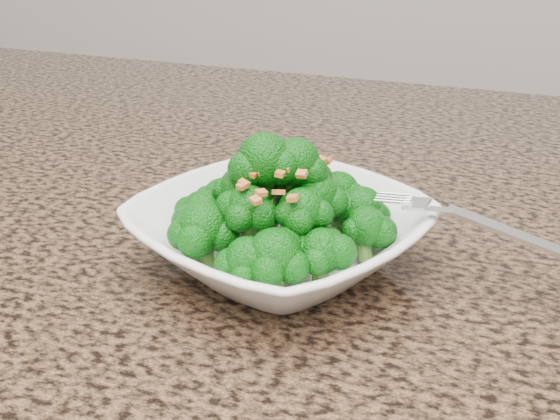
% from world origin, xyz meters
% --- Properties ---
extents(granite_counter, '(1.64, 1.04, 0.03)m').
position_xyz_m(granite_counter, '(0.00, 0.30, 0.89)').
color(granite_counter, brown).
rests_on(granite_counter, cabinet).
extents(bowl, '(0.29, 0.29, 0.05)m').
position_xyz_m(bowl, '(0.16, 0.21, 0.93)').
color(bowl, white).
rests_on(bowl, granite_counter).
extents(broccoli_pile, '(0.19, 0.19, 0.07)m').
position_xyz_m(broccoli_pile, '(0.16, 0.21, 0.99)').
color(broccoli_pile, '#0A600B').
rests_on(broccoli_pile, bowl).
extents(garlic_topping, '(0.12, 0.12, 0.01)m').
position_xyz_m(garlic_topping, '(0.16, 0.21, 1.03)').
color(garlic_topping, orange).
rests_on(garlic_topping, broccoli_pile).
extents(fork, '(0.18, 0.05, 0.01)m').
position_xyz_m(fork, '(0.28, 0.23, 0.96)').
color(fork, silver).
rests_on(fork, bowl).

